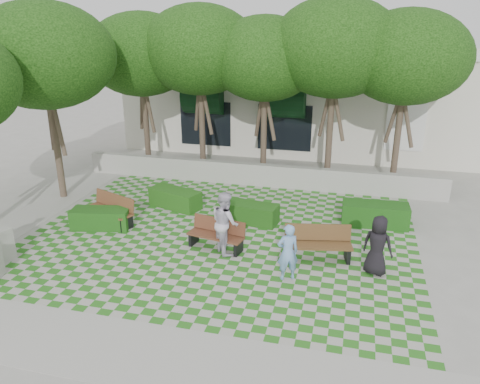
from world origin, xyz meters
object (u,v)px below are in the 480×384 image
(bench_west, at_px, (111,210))
(person_blue, at_px, (288,252))
(bench_east, at_px, (318,244))
(hedge_midleft, at_px, (175,198))
(person_dark, at_px, (378,246))
(hedge_west, at_px, (101,218))
(hedge_east, at_px, (375,214))
(person_white, at_px, (225,222))
(hedge_midright, at_px, (250,213))
(bench_mid, at_px, (217,235))

(bench_west, distance_m, person_blue, 6.69)
(bench_east, distance_m, hedge_midleft, 6.08)
(bench_east, xyz_separation_m, person_dark, (1.60, -0.43, 0.36))
(person_blue, bearing_deg, bench_west, -43.71)
(hedge_midleft, distance_m, hedge_west, 2.86)
(hedge_east, relative_size, person_dark, 1.29)
(bench_west, height_order, person_white, person_white)
(hedge_west, bearing_deg, hedge_midleft, 53.54)
(hedge_midright, bearing_deg, bench_west, -164.56)
(bench_east, height_order, hedge_midright, bench_east)
(bench_west, bearing_deg, hedge_midright, 37.76)
(hedge_east, xyz_separation_m, hedge_west, (-8.77, -2.48, -0.05))
(bench_east, relative_size, hedge_midleft, 1.02)
(bench_mid, distance_m, person_dark, 4.64)
(bench_east, xyz_separation_m, hedge_midright, (-2.48, 2.08, -0.15))
(bench_west, distance_m, hedge_midleft, 2.44)
(bench_west, xyz_separation_m, person_blue, (6.33, -2.14, 0.31))
(person_blue, bearing_deg, hedge_west, -39.86)
(bench_mid, distance_m, person_white, 0.61)
(bench_east, distance_m, hedge_west, 7.15)
(hedge_west, relative_size, person_white, 1.00)
(hedge_east, distance_m, hedge_west, 9.11)
(bench_mid, bearing_deg, person_white, -14.27)
(bench_mid, distance_m, person_blue, 2.67)
(bench_east, xyz_separation_m, hedge_west, (-7.14, 0.40, -0.15))
(bench_west, xyz_separation_m, hedge_east, (8.63, 2.05, -0.10))
(bench_mid, height_order, hedge_midright, bench_mid)
(hedge_west, xyz_separation_m, person_dark, (8.74, -0.84, 0.51))
(bench_mid, height_order, hedge_midleft, bench_mid)
(bench_east, height_order, bench_mid, bench_east)
(hedge_midleft, bearing_deg, person_white, -46.69)
(bench_east, bearing_deg, bench_west, 161.77)
(bench_east, distance_m, hedge_east, 3.31)
(hedge_midleft, height_order, person_white, person_white)
(hedge_east, bearing_deg, bench_mid, -147.60)
(person_dark, bearing_deg, hedge_midleft, -3.35)
(bench_mid, relative_size, person_dark, 1.07)
(bench_west, xyz_separation_m, person_dark, (8.60, -1.27, 0.36))
(hedge_west, height_order, person_dark, person_dark)
(bench_east, xyz_separation_m, bench_west, (-7.00, 0.83, -0.00))
(hedge_midleft, distance_m, person_dark, 7.72)
(person_white, bearing_deg, hedge_east, -93.49)
(bench_west, relative_size, hedge_midright, 1.04)
(person_dark, bearing_deg, hedge_east, -69.78)
(person_dark, bearing_deg, bench_east, 5.47)
(bench_east, distance_m, person_white, 2.74)
(hedge_midright, bearing_deg, hedge_midleft, 168.00)
(hedge_east, bearing_deg, bench_east, -119.44)
(hedge_east, xyz_separation_m, hedge_midleft, (-7.07, -0.17, -0.04))
(hedge_east, height_order, person_blue, person_blue)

